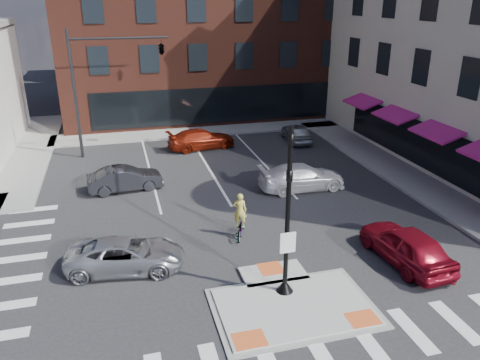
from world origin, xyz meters
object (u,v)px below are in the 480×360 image
object	(u,v)px
bg_car_silver	(297,132)
bg_car_red	(201,139)
cyclist	(240,222)
white_pickup	(302,177)
bg_car_dark	(125,179)
silver_suv	(126,255)
red_sedan	(406,245)

from	to	relation	value
bg_car_silver	bg_car_red	distance (m)	6.94
cyclist	bg_car_red	bearing A→B (deg)	-72.61
white_pickup	bg_car_dark	bearing A→B (deg)	76.44
silver_suv	bg_car_red	xyz separation A→B (m)	(5.64, 14.33, 0.05)
silver_suv	bg_car_dark	bearing A→B (deg)	6.80
red_sedan	bg_car_dark	bearing A→B (deg)	-49.53
silver_suv	bg_car_silver	bearing A→B (deg)	-32.54
red_sedan	bg_car_red	bearing A→B (deg)	-77.69
red_sedan	cyclist	xyz separation A→B (m)	(-5.72, 3.72, -0.06)
bg_car_silver	white_pickup	bearing A→B (deg)	76.08
white_pickup	bg_car_silver	bearing A→B (deg)	-19.16
white_pickup	bg_car_silver	world-z (taller)	white_pickup
red_sedan	white_pickup	bearing A→B (deg)	-86.82
bg_car_dark	silver_suv	bearing A→B (deg)	172.26
bg_car_red	cyclist	bearing A→B (deg)	169.05
bg_car_dark	bg_car_silver	xyz separation A→B (m)	(12.28, 6.18, 0.00)
bg_car_dark	cyclist	distance (m)	8.10
red_sedan	bg_car_red	distance (m)	17.38
red_sedan	white_pickup	xyz separation A→B (m)	(-1.06, 8.08, -0.06)
white_pickup	cyclist	distance (m)	6.38
bg_car_silver	silver_suv	bearing A→B (deg)	54.29
red_sedan	bg_car_dark	size ratio (longest dim) A/B	1.11
bg_car_dark	bg_car_silver	distance (m)	13.74
red_sedan	white_pickup	world-z (taller)	red_sedan
bg_car_silver	bg_car_dark	bearing A→B (deg)	32.44
bg_car_dark	cyclist	xyz separation A→B (m)	(4.58, -6.67, 0.04)
cyclist	silver_suv	bearing A→B (deg)	36.64
white_pickup	bg_car_silver	xyz separation A→B (m)	(3.03, 8.49, -0.04)
silver_suv	bg_car_silver	xyz separation A→B (m)	(12.57, 14.24, 0.03)
bg_car_silver	bg_car_red	world-z (taller)	bg_car_red
bg_car_dark	bg_car_red	world-z (taller)	bg_car_red
red_sedan	bg_car_dark	distance (m)	14.63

